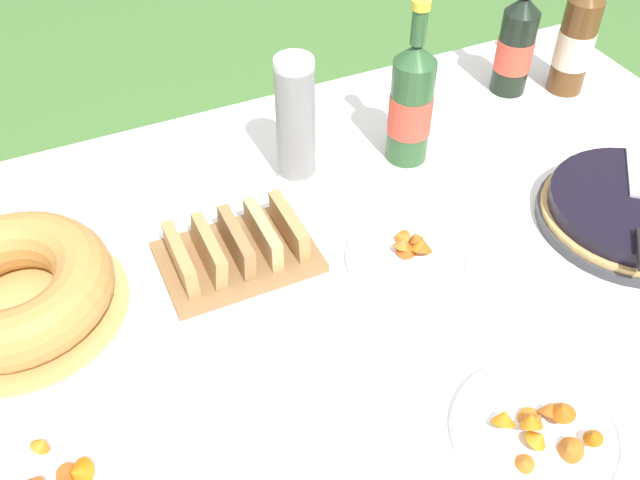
% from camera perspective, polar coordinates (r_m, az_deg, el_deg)
% --- Properties ---
extents(garden_table, '(1.80, 1.12, 0.76)m').
position_cam_1_polar(garden_table, '(1.24, 1.48, -5.03)').
color(garden_table, '#A87A47').
rests_on(garden_table, ground_plane).
extents(tablecloth, '(1.81, 1.13, 0.10)m').
position_cam_1_polar(tablecloth, '(1.20, 1.53, -3.40)').
color(tablecloth, white).
rests_on(tablecloth, garden_table).
extents(berry_tart, '(0.33, 0.33, 0.06)m').
position_cam_1_polar(berry_tart, '(1.39, 23.70, 2.12)').
color(berry_tart, '#38383D').
rests_on(berry_tart, tablecloth).
extents(serving_knife, '(0.26, 0.31, 0.01)m').
position_cam_1_polar(serving_knife, '(1.34, 24.18, 2.44)').
color(serving_knife, silver).
rests_on(serving_knife, berry_tart).
extents(bundt_cake, '(0.34, 0.34, 0.10)m').
position_cam_1_polar(bundt_cake, '(1.21, -23.34, -3.61)').
color(bundt_cake, tan).
rests_on(bundt_cake, tablecloth).
extents(cup_stack, '(0.07, 0.07, 0.25)m').
position_cam_1_polar(cup_stack, '(1.32, -1.97, 9.49)').
color(cup_stack, white).
rests_on(cup_stack, tablecloth).
extents(cider_bottle_green, '(0.08, 0.08, 0.33)m').
position_cam_1_polar(cider_bottle_green, '(1.38, 7.30, 10.77)').
color(cider_bottle_green, '#2D562D').
rests_on(cider_bottle_green, tablecloth).
extents(cider_bottle_amber, '(0.08, 0.08, 0.33)m').
position_cam_1_polar(cider_bottle_amber, '(1.68, 19.85, 14.91)').
color(cider_bottle_amber, brown).
rests_on(cider_bottle_amber, tablecloth).
extents(juice_bottle_red, '(0.08, 0.08, 0.30)m').
position_cam_1_polar(juice_bottle_red, '(1.64, 15.41, 14.83)').
color(juice_bottle_red, black).
rests_on(juice_bottle_red, tablecloth).
extents(snack_plate_near, '(0.21, 0.21, 0.05)m').
position_cam_1_polar(snack_plate_near, '(1.22, 7.10, -1.18)').
color(snack_plate_near, white).
rests_on(snack_plate_near, tablecloth).
extents(snack_plate_left, '(0.24, 0.24, 0.05)m').
position_cam_1_polar(snack_plate_left, '(1.05, 17.05, -14.37)').
color(snack_plate_left, white).
rests_on(snack_plate_left, tablecloth).
extents(bread_board, '(0.26, 0.18, 0.07)m').
position_cam_1_polar(bread_board, '(1.21, -6.65, -0.75)').
color(bread_board, olive).
rests_on(bread_board, tablecloth).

